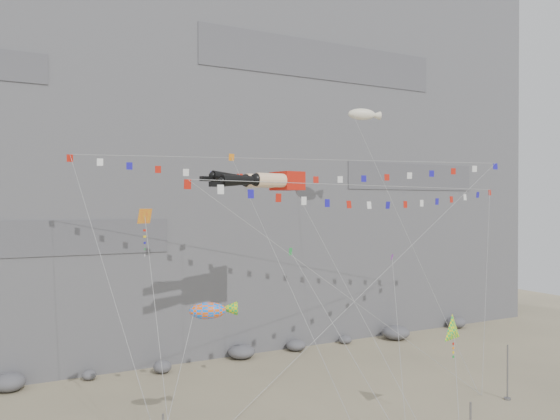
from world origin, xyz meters
The scene contains 13 objects.
cliff centered at (0.00, 32.00, 25.00)m, with size 80.00×28.00×50.00m, color slate.
talus_boulders centered at (0.00, 17.00, 0.60)m, with size 60.00×3.00×1.20m, color #5C5C61, non-canonical shape.
anchor_pole_right centered at (13.50, -2.50, 2.09)m, with size 0.12×0.12×4.18m, color slate.
legs_kite centered at (-2.72, 6.49, 16.65)m, with size 9.87×15.12×21.69m.
flag_banner_upper centered at (1.58, 7.83, 18.52)m, with size 35.23×14.97×25.73m.
flag_banner_lower centered at (4.96, 2.22, 16.22)m, with size 32.64×7.88×18.66m.
harlequin_kite centered at (-13.01, 1.39, 14.09)m, with size 1.82×7.24×15.44m.
fish_windsock centered at (-9.64, -0.18, 8.45)m, with size 6.01×3.96×9.79m.
delta_kite centered at (5.80, -4.64, 6.48)m, with size 4.54×4.52×8.49m.
blimp_windsock centered at (8.82, 9.70, 22.99)m, with size 5.45×11.78×25.60m.
small_kite_a centered at (-4.30, 8.66, 18.20)m, with size 2.78×16.04×24.16m.
small_kite_b centered at (7.55, 3.78, 10.27)m, with size 6.12×8.89×14.50m.
small_kite_c centered at (-2.29, 2.67, 11.29)m, with size 2.79×11.67×16.01m.
Camera 1 is at (-20.81, -31.09, 14.86)m, focal length 35.00 mm.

